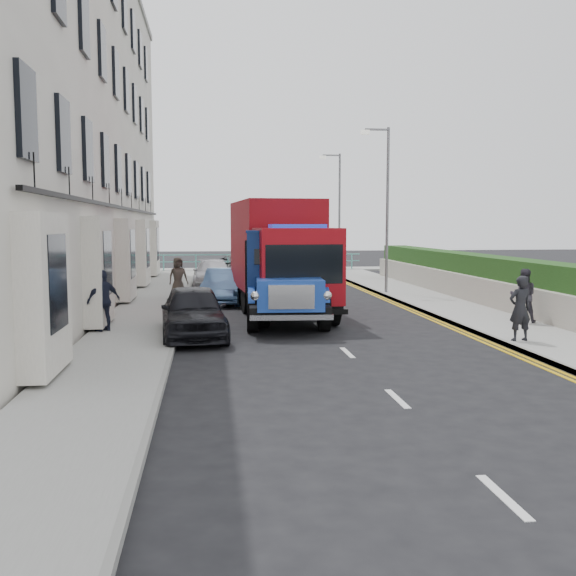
# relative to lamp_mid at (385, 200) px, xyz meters

# --- Properties ---
(ground) EXTENTS (120.00, 120.00, 0.00)m
(ground) POSITION_rel_lamp_mid_xyz_m (-4.18, -14.00, -4.00)
(ground) COLOR black
(ground) RESTS_ON ground
(pavement_west) EXTENTS (2.40, 38.00, 0.12)m
(pavement_west) POSITION_rel_lamp_mid_xyz_m (-9.38, -5.00, -3.94)
(pavement_west) COLOR gray
(pavement_west) RESTS_ON ground
(pavement_east) EXTENTS (2.60, 38.00, 0.12)m
(pavement_east) POSITION_rel_lamp_mid_xyz_m (1.12, -5.00, -3.94)
(pavement_east) COLOR gray
(pavement_east) RESTS_ON ground
(promenade) EXTENTS (30.00, 2.50, 0.12)m
(promenade) POSITION_rel_lamp_mid_xyz_m (-4.18, 15.00, -3.94)
(promenade) COLOR gray
(promenade) RESTS_ON ground
(sea_plane) EXTENTS (120.00, 120.00, 0.00)m
(sea_plane) POSITION_rel_lamp_mid_xyz_m (-4.18, 46.00, -4.00)
(sea_plane) COLOR slate
(sea_plane) RESTS_ON ground
(terrace_west) EXTENTS (6.31, 30.20, 14.25)m
(terrace_west) POSITION_rel_lamp_mid_xyz_m (-13.65, -1.00, 3.17)
(terrace_west) COLOR silver
(terrace_west) RESTS_ON ground
(garden_east) EXTENTS (1.45, 28.00, 1.75)m
(garden_east) POSITION_rel_lamp_mid_xyz_m (3.03, -5.00, -3.10)
(garden_east) COLOR #B2AD9E
(garden_east) RESTS_ON ground
(seafront_railing) EXTENTS (13.00, 0.08, 1.11)m
(seafront_railing) POSITION_rel_lamp_mid_xyz_m (-4.18, 14.20, -3.42)
(seafront_railing) COLOR #59B2A5
(seafront_railing) RESTS_ON ground
(lamp_mid) EXTENTS (1.23, 0.18, 7.00)m
(lamp_mid) POSITION_rel_lamp_mid_xyz_m (0.00, 0.00, 0.00)
(lamp_mid) COLOR slate
(lamp_mid) RESTS_ON ground
(lamp_far) EXTENTS (1.23, 0.18, 7.00)m
(lamp_far) POSITION_rel_lamp_mid_xyz_m (0.00, 10.00, 0.00)
(lamp_far) COLOR slate
(lamp_far) RESTS_ON ground
(bedford_lorry) EXTENTS (2.64, 5.97, 2.76)m
(bedford_lorry) POSITION_rel_lamp_mid_xyz_m (-5.12, -7.89, -2.73)
(bedford_lorry) COLOR black
(bedford_lorry) RESTS_ON ground
(red_lorry) EXTENTS (2.97, 7.36, 3.77)m
(red_lorry) POSITION_rel_lamp_mid_xyz_m (-5.03, -5.21, -1.99)
(red_lorry) COLOR black
(red_lorry) RESTS_ON ground
(parked_car_front) EXTENTS (1.93, 4.20, 1.39)m
(parked_car_front) POSITION_rel_lamp_mid_xyz_m (-7.78, -9.55, -3.30)
(parked_car_front) COLOR black
(parked_car_front) RESTS_ON ground
(parked_car_mid) EXTENTS (1.91, 4.10, 1.30)m
(parked_car_mid) POSITION_rel_lamp_mid_xyz_m (-6.78, -2.00, -3.35)
(parked_car_mid) COLOR #5A87C2
(parked_car_mid) RESTS_ON ground
(parked_car_rear) EXTENTS (1.83, 4.48, 1.30)m
(parked_car_rear) POSITION_rel_lamp_mid_xyz_m (-7.19, 4.00, -3.35)
(parked_car_rear) COLOR silver
(parked_car_rear) RESTS_ON ground
(seafront_car_left) EXTENTS (4.25, 5.63, 1.42)m
(seafront_car_left) POSITION_rel_lamp_mid_xyz_m (-5.68, 6.73, -3.29)
(seafront_car_left) COLOR black
(seafront_car_left) RESTS_ON ground
(seafront_car_right) EXTENTS (2.63, 4.64, 1.49)m
(seafront_car_right) POSITION_rel_lamp_mid_xyz_m (-2.81, 12.16, -3.25)
(seafront_car_right) COLOR silver
(seafront_car_right) RESTS_ON ground
(pedestrian_east_near) EXTENTS (0.63, 0.46, 1.61)m
(pedestrian_east_near) POSITION_rel_lamp_mid_xyz_m (0.22, -11.63, -3.07)
(pedestrian_east_near) COLOR black
(pedestrian_east_near) RESTS_ON pavement_east
(pedestrian_east_far) EXTENTS (0.92, 0.82, 1.57)m
(pedestrian_east_far) POSITION_rel_lamp_mid_xyz_m (1.78, -8.77, -3.09)
(pedestrian_east_far) COLOR #322E38
(pedestrian_east_far) RESTS_ON pavement_east
(pedestrian_west_near) EXTENTS (1.00, 0.93, 1.66)m
(pedestrian_west_near) POSITION_rel_lamp_mid_xyz_m (-10.18, -8.86, -3.05)
(pedestrian_west_near) COLOR #1C2032
(pedestrian_west_near) RESTS_ON pavement_west
(pedestrian_west_far) EXTENTS (0.89, 0.72, 1.57)m
(pedestrian_west_far) POSITION_rel_lamp_mid_xyz_m (-8.58, -0.78, -3.09)
(pedestrian_west_far) COLOR #42382F
(pedestrian_west_far) RESTS_ON pavement_west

